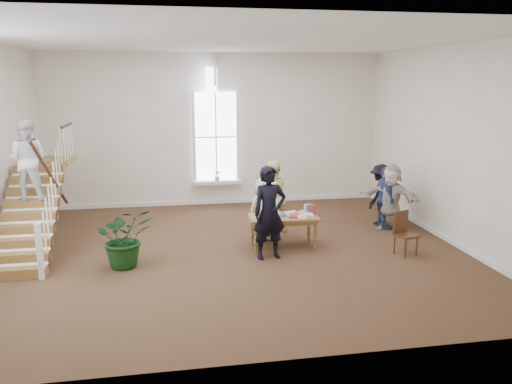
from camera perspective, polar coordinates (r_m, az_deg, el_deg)
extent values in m
plane|color=#43301A|center=(11.14, -2.26, -6.76)|extent=(10.00, 10.00, 0.00)
plane|color=beige|center=(15.06, -4.63, 7.06)|extent=(10.00, 0.00, 10.00)
plane|color=beige|center=(6.25, 3.06, -0.76)|extent=(10.00, 0.00, 10.00)
plane|color=beige|center=(12.30, 21.49, 4.99)|extent=(0.00, 9.00, 9.00)
plane|color=white|center=(10.54, -2.48, 16.98)|extent=(10.00, 10.00, 0.00)
cube|color=white|center=(15.11, -4.47, 1.14)|extent=(1.45, 0.28, 0.10)
plane|color=white|center=(15.02, -4.60, 6.28)|extent=(2.60, 0.00, 2.60)
plane|color=white|center=(14.93, -4.71, 12.40)|extent=(0.60, 0.60, 0.85)
cube|color=white|center=(15.39, -4.48, -1.09)|extent=(10.00, 0.04, 0.12)
imported|color=pink|center=(15.04, -4.47, 1.86)|extent=(0.17, 0.17, 0.30)
cube|color=brown|center=(10.70, -25.67, -8.33)|extent=(1.10, 0.30, 0.20)
cube|color=brown|center=(10.90, -25.36, -6.79)|extent=(1.10, 0.30, 0.20)
cube|color=brown|center=(11.12, -25.06, -5.31)|extent=(1.10, 0.30, 0.20)
cube|color=brown|center=(11.34, -24.77, -3.89)|extent=(1.10, 0.30, 0.20)
cube|color=brown|center=(11.57, -24.49, -2.53)|extent=(1.10, 0.30, 0.20)
cube|color=brown|center=(11.80, -24.22, -1.22)|extent=(1.10, 0.30, 0.20)
cube|color=brown|center=(12.05, -23.97, 0.04)|extent=(1.10, 0.30, 0.20)
cube|color=brown|center=(12.29, -23.72, 1.25)|extent=(1.10, 0.30, 0.20)
cube|color=brown|center=(12.55, -23.49, 2.41)|extent=(1.10, 0.30, 0.20)
cube|color=brown|center=(13.41, -22.63, 3.25)|extent=(1.10, 1.20, 0.12)
cube|color=white|center=(10.29, -23.50, -6.27)|extent=(0.10, 0.10, 1.10)
cylinder|color=#38240F|center=(11.27, -22.42, 1.72)|extent=(0.07, 2.74, 1.86)
imported|color=silver|center=(11.63, -24.65, 3.39)|extent=(0.94, 0.79, 1.72)
cube|color=brown|center=(11.23, 3.14, -2.89)|extent=(1.56, 0.81, 0.05)
cube|color=brown|center=(11.25, 3.14, -3.26)|extent=(1.44, 0.69, 0.10)
cylinder|color=brown|center=(10.95, -0.03, -5.27)|extent=(0.07, 0.07, 0.67)
cylinder|color=brown|center=(11.22, 6.78, -4.93)|extent=(0.07, 0.07, 0.67)
cylinder|color=brown|center=(11.49, -0.45, -4.41)|extent=(0.07, 0.07, 0.67)
cylinder|color=brown|center=(11.74, 6.06, -4.11)|extent=(0.07, 0.07, 0.67)
cube|color=silver|center=(11.24, 4.19, -2.69)|extent=(0.27, 0.29, 0.03)
cube|color=beige|center=(11.25, 6.11, -2.62)|extent=(0.15, 0.29, 0.06)
cube|color=tan|center=(11.35, 5.92, -2.58)|extent=(0.21, 0.23, 0.02)
cube|color=silver|center=(11.42, 2.34, -2.43)|extent=(0.27, 0.33, 0.02)
cube|color=#4C5972|center=(11.27, 2.02, -2.54)|extent=(0.18, 0.28, 0.06)
cube|color=maroon|center=(11.40, 4.48, -2.47)|extent=(0.22, 0.25, 0.03)
cube|color=white|center=(11.48, 4.28, -2.36)|extent=(0.18, 0.24, 0.03)
cube|color=#BFB299|center=(11.24, 0.19, -2.64)|extent=(0.15, 0.29, 0.04)
cube|color=silver|center=(10.90, 1.25, -3.10)|extent=(0.24, 0.32, 0.04)
cube|color=beige|center=(11.34, 3.83, -2.47)|extent=(0.21, 0.20, 0.06)
cube|color=tan|center=(11.45, 5.46, -2.36)|extent=(0.25, 0.29, 0.05)
cube|color=silver|center=(11.37, 5.34, -2.52)|extent=(0.19, 0.29, 0.03)
cube|color=#4C5972|center=(11.30, 3.11, -2.56)|extent=(0.17, 0.28, 0.04)
cube|color=maroon|center=(11.17, 4.28, -2.76)|extent=(0.26, 0.31, 0.04)
cube|color=white|center=(11.28, 2.33, -2.62)|extent=(0.23, 0.27, 0.02)
cube|color=#BFB299|center=(11.10, 5.29, -2.89)|extent=(0.25, 0.33, 0.03)
cube|color=silver|center=(11.46, 5.91, -2.39)|extent=(0.18, 0.30, 0.04)
imported|color=black|center=(10.45, 1.55, -2.40)|extent=(0.79, 0.59, 1.98)
imported|color=beige|center=(11.71, 0.82, -1.99)|extent=(0.84, 0.68, 1.48)
imported|color=#F7EF9A|center=(12.21, 1.77, -0.58)|extent=(1.11, 1.04, 1.82)
imported|color=navy|center=(12.99, 14.47, -0.67)|extent=(0.39, 0.94, 1.60)
imported|color=black|center=(13.42, 13.97, -0.26)|extent=(1.15, 1.13, 1.58)
imported|color=beige|center=(12.84, 15.14, -0.66)|extent=(1.42, 1.50, 1.69)
imported|color=#103412|center=(10.41, -14.79, -5.03)|extent=(1.34, 1.25, 1.23)
cube|color=#38240F|center=(11.26, 16.80, -4.77)|extent=(0.52, 0.52, 0.05)
cube|color=#38240F|center=(11.31, 16.21, -3.28)|extent=(0.39, 0.18, 0.48)
cylinder|color=#38240F|center=(11.11, 16.75, -6.21)|extent=(0.04, 0.04, 0.43)
cylinder|color=#38240F|center=(11.34, 17.91, -5.90)|extent=(0.04, 0.04, 0.43)
cylinder|color=#38240F|center=(11.32, 15.55, -5.78)|extent=(0.04, 0.04, 0.43)
cylinder|color=#38240F|center=(11.55, 16.70, -5.49)|extent=(0.04, 0.04, 0.43)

